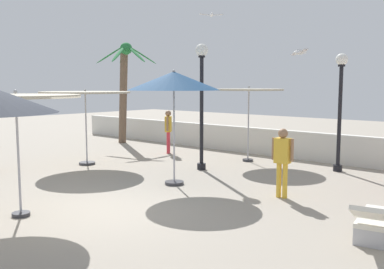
{
  "coord_description": "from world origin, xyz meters",
  "views": [
    {
      "loc": [
        7.71,
        -5.49,
        2.73
      ],
      "look_at": [
        0.0,
        3.14,
        1.4
      ],
      "focal_mm": 40.68,
      "sensor_mm": 36.0,
      "label": 1
    }
  ],
  "objects": [
    {
      "name": "patio_umbrella_3",
      "position": [
        -4.81,
        3.09,
        2.36
      ],
      "size": [
        3.03,
        3.03,
        2.59
      ],
      "color": "#333338",
      "rests_on": "ground_plane"
    },
    {
      "name": "lounge_chair_2",
      "position": [
        5.17,
        2.17,
        0.4
      ],
      "size": [
        0.9,
        1.92,
        0.82
      ],
      "color": "#B7B7BC",
      "rests_on": "ground_plane"
    },
    {
      "name": "guest_0",
      "position": [
        2.47,
        3.65,
        1.03
      ],
      "size": [
        0.56,
        0.28,
        1.69
      ],
      "color": "gold",
      "rests_on": "ground_plane"
    },
    {
      "name": "guest_1",
      "position": [
        -4.45,
        6.7,
        1.04
      ],
      "size": [
        0.41,
        0.46,
        1.72
      ],
      "color": "#D8333F",
      "rests_on": "ground_plane"
    },
    {
      "name": "patio_umbrella_1",
      "position": [
        -1.04,
        7.31,
        2.46
      ],
      "size": [
        2.43,
        2.43,
        2.69
      ],
      "color": "#333338",
      "rests_on": "ground_plane"
    },
    {
      "name": "boundary_wall",
      "position": [
        0.0,
        8.97,
        0.51
      ],
      "size": [
        25.2,
        0.3,
        1.03
      ],
      "primitive_type": "cube",
      "color": "silver",
      "rests_on": "ground_plane"
    },
    {
      "name": "ground_plane",
      "position": [
        0.0,
        0.0,
        0.0
      ],
      "size": [
        56.0,
        56.0,
        0.0
      ],
      "primitive_type": "plane",
      "color": "#9E9384"
    },
    {
      "name": "lamp_post_1",
      "position": [
        2.12,
        7.71,
        2.31
      ],
      "size": [
        0.38,
        0.38,
        3.69
      ],
      "color": "black",
      "rests_on": "ground_plane"
    },
    {
      "name": "seagull_1",
      "position": [
        1.8,
        5.63,
        3.63
      ],
      "size": [
        0.84,
        0.74,
        0.15
      ],
      "color": "white"
    },
    {
      "name": "seagull_0",
      "position": [
        -3.5,
        8.21,
        5.49
      ],
      "size": [
        0.73,
        0.81,
        0.14
      ],
      "color": "white"
    },
    {
      "name": "patio_umbrella_5",
      "position": [
        -0.47,
        2.94,
        2.81
      ],
      "size": [
        2.52,
        2.52,
        3.12
      ],
      "color": "#333338",
      "rests_on": "ground_plane"
    },
    {
      "name": "palm_tree_0",
      "position": [
        -8.13,
        7.52,
        2.88
      ],
      "size": [
        2.73,
        2.64,
        4.65
      ],
      "color": "brown",
      "rests_on": "ground_plane"
    },
    {
      "name": "patio_umbrella_0",
      "position": [
        -0.82,
        -1.3,
        2.41
      ],
      "size": [
        2.56,
        2.56,
        2.63
      ],
      "color": "#333338",
      "rests_on": "ground_plane"
    },
    {
      "name": "lamp_post_0",
      "position": [
        -1.29,
        5.04,
        2.59
      ],
      "size": [
        0.4,
        0.4,
        4.01
      ],
      "color": "black",
      "rests_on": "ground_plane"
    }
  ]
}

